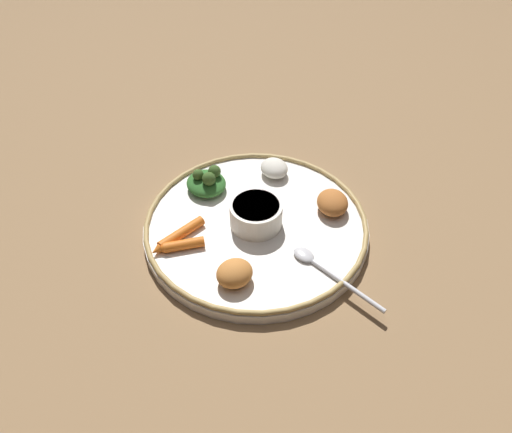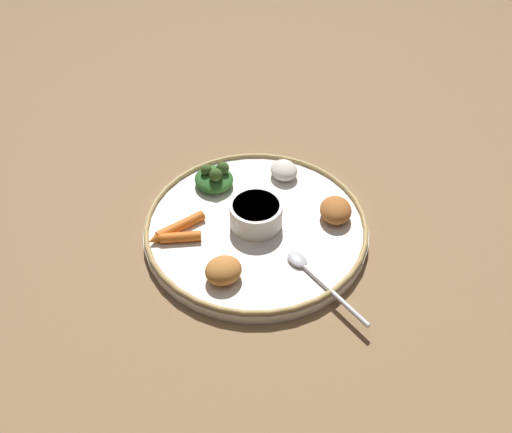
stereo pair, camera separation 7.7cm
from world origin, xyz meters
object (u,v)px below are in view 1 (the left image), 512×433
at_px(spoon, 323,268).
at_px(center_bowl, 256,213).
at_px(carrot_outer, 180,245).
at_px(greens_pile, 207,182).
at_px(carrot_near_spoon, 178,236).

bearing_deg(spoon, center_bowl, 31.27).
xyz_separation_m(center_bowl, carrot_outer, (-0.02, 0.12, -0.01)).
height_order(greens_pile, carrot_near_spoon, greens_pile).
bearing_deg(carrot_near_spoon, carrot_outer, 178.77).
bearing_deg(carrot_outer, carrot_near_spoon, -1.23).
xyz_separation_m(spoon, carrot_near_spoon, (0.11, 0.19, 0.00)).
distance_m(center_bowl, greens_pile, 0.12).
height_order(center_bowl, spoon, center_bowl).
height_order(center_bowl, carrot_outer, center_bowl).
relative_size(center_bowl, carrot_near_spoon, 0.91).
distance_m(spoon, greens_pile, 0.25).
bearing_deg(carrot_near_spoon, spoon, -119.63).
xyz_separation_m(center_bowl, greens_pile, (0.10, 0.06, -0.01)).
distance_m(center_bowl, spoon, 0.14).
distance_m(greens_pile, carrot_outer, 0.14).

